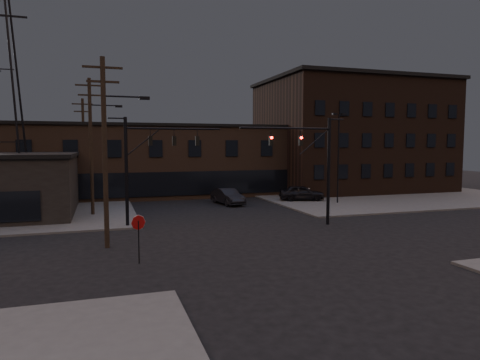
% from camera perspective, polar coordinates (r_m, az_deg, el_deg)
% --- Properties ---
extents(ground, '(140.00, 140.00, 0.00)m').
position_cam_1_polar(ground, '(26.46, 4.06, -8.44)').
color(ground, black).
rests_on(ground, ground).
extents(sidewalk_ne, '(30.00, 30.00, 0.15)m').
position_cam_1_polar(sidewalk_ne, '(56.07, 16.58, -1.53)').
color(sidewalk_ne, '#474744').
rests_on(sidewalk_ne, ground).
extents(building_row, '(40.00, 12.00, 8.00)m').
position_cam_1_polar(building_row, '(52.80, -7.39, 2.52)').
color(building_row, '#493426').
rests_on(building_row, ground).
extents(building_right, '(22.00, 16.00, 14.00)m').
position_cam_1_polar(building_right, '(59.09, 14.53, 5.56)').
color(building_right, black).
rests_on(building_right, ground).
extents(traffic_signal_near, '(7.12, 0.24, 8.00)m').
position_cam_1_polar(traffic_signal_near, '(32.13, 9.98, 2.72)').
color(traffic_signal_near, black).
rests_on(traffic_signal_near, ground).
extents(traffic_signal_far, '(7.12, 0.24, 8.00)m').
position_cam_1_polar(traffic_signal_far, '(32.02, -12.65, 2.81)').
color(traffic_signal_far, black).
rests_on(traffic_signal_far, ground).
extents(stop_sign, '(0.72, 0.33, 2.48)m').
position_cam_1_polar(stop_sign, '(22.34, -13.39, -6.19)').
color(stop_sign, black).
rests_on(stop_sign, ground).
extents(utility_pole_near, '(3.70, 0.28, 11.00)m').
position_cam_1_polar(utility_pole_near, '(25.87, -17.45, 4.17)').
color(utility_pole_near, black).
rests_on(utility_pole_near, ground).
extents(utility_pole_mid, '(3.70, 0.28, 11.50)m').
position_cam_1_polar(utility_pole_mid, '(37.87, -19.17, 4.64)').
color(utility_pole_mid, black).
rests_on(utility_pole_mid, ground).
extents(utility_pole_far, '(2.20, 0.28, 11.00)m').
position_cam_1_polar(utility_pole_far, '(49.90, -20.11, 4.19)').
color(utility_pole_far, black).
rests_on(utility_pole_far, ground).
extents(lot_light_a, '(1.50, 0.28, 9.14)m').
position_cam_1_polar(lot_light_a, '(44.15, 12.99, 3.97)').
color(lot_light_a, black).
rests_on(lot_light_a, ground).
extents(lot_light_b, '(1.50, 0.28, 9.14)m').
position_cam_1_polar(lot_light_b, '(51.58, 15.86, 4.01)').
color(lot_light_b, black).
rests_on(lot_light_b, ground).
extents(parked_car_lot_a, '(5.08, 3.24, 1.61)m').
position_cam_1_polar(parked_car_lot_a, '(45.53, 8.23, -1.69)').
color(parked_car_lot_a, black).
rests_on(parked_car_lot_a, sidewalk_ne).
extents(parked_car_lot_b, '(4.44, 2.95, 1.20)m').
position_cam_1_polar(parked_car_lot_b, '(49.06, 10.14, -1.49)').
color(parked_car_lot_b, silver).
rests_on(parked_car_lot_b, sidewalk_ne).
extents(car_crossing, '(2.52, 5.10, 1.61)m').
position_cam_1_polar(car_crossing, '(43.13, -1.66, -2.20)').
color(car_crossing, black).
rests_on(car_crossing, ground).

